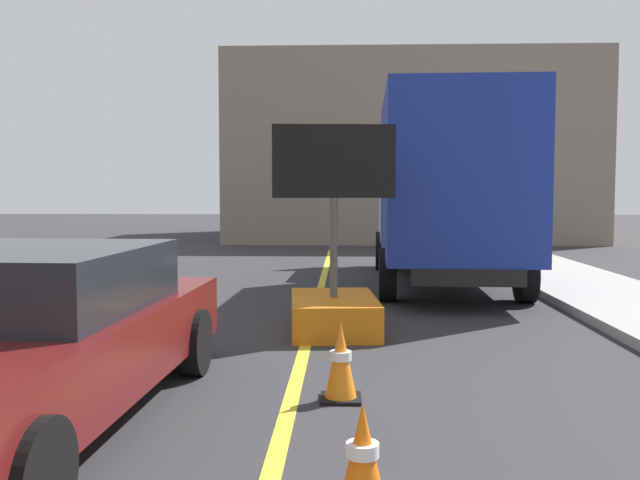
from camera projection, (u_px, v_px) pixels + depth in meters
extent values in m
cube|color=orange|center=(334.00, 314.00, 9.13)|extent=(1.24, 1.88, 0.45)
cylinder|color=#4C4C4C|center=(334.00, 248.00, 9.07)|extent=(0.10, 0.10, 1.30)
cube|color=black|center=(334.00, 161.00, 9.00)|extent=(1.60, 0.21, 0.95)
sphere|color=yellow|center=(376.00, 161.00, 9.07)|extent=(0.09, 0.09, 0.09)
sphere|color=yellow|center=(353.00, 161.00, 9.06)|extent=(0.09, 0.09, 0.09)
sphere|color=yellow|center=(330.00, 161.00, 9.04)|extent=(0.09, 0.09, 0.09)
sphere|color=yellow|center=(307.00, 161.00, 9.03)|extent=(0.09, 0.09, 0.09)
sphere|color=yellow|center=(294.00, 147.00, 9.01)|extent=(0.09, 0.09, 0.09)
sphere|color=yellow|center=(294.00, 175.00, 9.04)|extent=(0.09, 0.09, 0.09)
cube|color=black|center=(442.00, 255.00, 13.76)|extent=(1.89, 7.44, 0.25)
cube|color=silver|center=(430.00, 200.00, 16.33)|extent=(2.44, 2.14, 1.90)
cube|color=navy|center=(450.00, 176.00, 12.52)|extent=(2.53, 5.10, 2.83)
cylinder|color=black|center=(382.00, 251.00, 16.34)|extent=(0.31, 0.91, 0.90)
cylinder|color=black|center=(480.00, 251.00, 16.19)|extent=(0.31, 0.91, 0.90)
cylinder|color=black|center=(387.00, 274.00, 11.64)|extent=(0.31, 0.91, 0.90)
cylinder|color=black|center=(526.00, 275.00, 11.48)|extent=(0.31, 0.91, 0.90)
cube|color=#591414|center=(16.00, 355.00, 5.32)|extent=(2.18, 5.11, 0.60)
cube|color=black|center=(30.00, 279.00, 5.53)|extent=(1.84, 2.33, 0.50)
cylinder|color=black|center=(32.00, 479.00, 3.61)|extent=(0.24, 0.67, 0.66)
cylinder|color=black|center=(194.00, 342.00, 6.92)|extent=(0.24, 0.67, 0.66)
cylinder|color=black|center=(9.00, 339.00, 7.06)|extent=(0.24, 0.67, 0.66)
cylinder|color=gray|center=(518.00, 167.00, 18.71)|extent=(0.18, 0.18, 5.00)
cube|color=#0F6033|center=(467.00, 105.00, 18.60)|extent=(2.60, 0.17, 1.30)
cube|color=white|center=(467.00, 106.00, 18.63)|extent=(1.82, 0.08, 0.18)
cube|color=gray|center=(404.00, 154.00, 28.44)|extent=(13.40, 9.91, 6.78)
cone|color=orange|center=(362.00, 455.00, 3.94)|extent=(0.28, 0.28, 0.61)
cylinder|color=white|center=(363.00, 450.00, 3.94)|extent=(0.19, 0.19, 0.08)
cube|color=black|center=(341.00, 398.00, 6.10)|extent=(0.36, 0.36, 0.03)
cone|color=orange|center=(341.00, 359.00, 6.08)|extent=(0.28, 0.28, 0.66)
cylinder|color=white|center=(341.00, 356.00, 6.07)|extent=(0.19, 0.19, 0.08)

